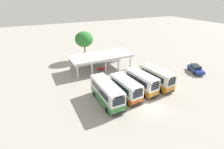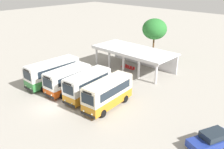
{
  "view_description": "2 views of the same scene",
  "coord_description": "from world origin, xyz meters",
  "px_view_note": "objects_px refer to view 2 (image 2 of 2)",
  "views": [
    {
      "loc": [
        -14.76,
        -16.73,
        15.63
      ],
      "look_at": [
        -2.29,
        8.59,
        2.28
      ],
      "focal_mm": 27.21,
      "sensor_mm": 36.0,
      "label": 1
    },
    {
      "loc": [
        22.83,
        -13.5,
        14.6
      ],
      "look_at": [
        1.88,
        8.53,
        2.2
      ],
      "focal_mm": 38.92,
      "sensor_mm": 36.0,
      "label": 2
    }
  ],
  "objects_px": {
    "waiting_chair_fifth_seat": "(133,69)",
    "city_bus_nearest_orange": "(53,72)",
    "city_bus_fourth_amber": "(108,92)",
    "waiting_chair_middle_seat": "(128,67)",
    "waiting_chair_fourth_seat": "(130,68)",
    "city_bus_second_in_row": "(68,79)",
    "waiting_chair_second_from_end": "(126,66)",
    "city_bus_middle_cream": "(88,85)",
    "waiting_chair_end_by_column": "(123,66)",
    "parked_car_flank": "(212,140)"
  },
  "relations": [
    {
      "from": "city_bus_second_in_row",
      "to": "waiting_chair_second_from_end",
      "type": "bearing_deg",
      "value": 88.56
    },
    {
      "from": "city_bus_fourth_amber",
      "to": "parked_car_flank",
      "type": "bearing_deg",
      "value": 5.43
    },
    {
      "from": "waiting_chair_end_by_column",
      "to": "waiting_chair_middle_seat",
      "type": "height_order",
      "value": "same"
    },
    {
      "from": "waiting_chair_end_by_column",
      "to": "waiting_chair_middle_seat",
      "type": "bearing_deg",
      "value": 0.11
    },
    {
      "from": "city_bus_nearest_orange",
      "to": "city_bus_fourth_amber",
      "type": "xyz_separation_m",
      "value": [
        10.34,
        0.72,
        -0.01
      ]
    },
    {
      "from": "city_bus_fourth_amber",
      "to": "waiting_chair_fourth_seat",
      "type": "distance_m",
      "value": 12.26
    },
    {
      "from": "city_bus_middle_cream",
      "to": "waiting_chair_middle_seat",
      "type": "bearing_deg",
      "value": 103.26
    },
    {
      "from": "parked_car_flank",
      "to": "waiting_chair_second_from_end",
      "type": "bearing_deg",
      "value": 152.19
    },
    {
      "from": "waiting_chair_middle_seat",
      "to": "city_bus_fourth_amber",
      "type": "bearing_deg",
      "value": -60.94
    },
    {
      "from": "waiting_chair_middle_seat",
      "to": "waiting_chair_fourth_seat",
      "type": "xyz_separation_m",
      "value": [
        0.55,
        -0.0,
        0.0
      ]
    },
    {
      "from": "city_bus_fourth_amber",
      "to": "waiting_chair_fourth_seat",
      "type": "bearing_deg",
      "value": 116.79
    },
    {
      "from": "city_bus_middle_cream",
      "to": "waiting_chair_second_from_end",
      "type": "distance_m",
      "value": 11.66
    },
    {
      "from": "waiting_chair_end_by_column",
      "to": "parked_car_flank",
      "type": "bearing_deg",
      "value": -26.86
    },
    {
      "from": "city_bus_middle_cream",
      "to": "waiting_chair_second_from_end",
      "type": "height_order",
      "value": "city_bus_middle_cream"
    },
    {
      "from": "waiting_chair_fourth_seat",
      "to": "waiting_chair_fifth_seat",
      "type": "distance_m",
      "value": 0.55
    },
    {
      "from": "city_bus_middle_cream",
      "to": "city_bus_fourth_amber",
      "type": "height_order",
      "value": "city_bus_fourth_amber"
    },
    {
      "from": "city_bus_nearest_orange",
      "to": "city_bus_second_in_row",
      "type": "distance_m",
      "value": 3.45
    },
    {
      "from": "city_bus_nearest_orange",
      "to": "city_bus_second_in_row",
      "type": "bearing_deg",
      "value": 1.02
    },
    {
      "from": "waiting_chair_middle_seat",
      "to": "waiting_chair_fifth_seat",
      "type": "xyz_separation_m",
      "value": [
        1.1,
        0.03,
        0.0
      ]
    },
    {
      "from": "waiting_chair_fourth_seat",
      "to": "city_bus_second_in_row",
      "type": "bearing_deg",
      "value": -96.91
    },
    {
      "from": "city_bus_middle_cream",
      "to": "waiting_chair_fifth_seat",
      "type": "height_order",
      "value": "city_bus_middle_cream"
    },
    {
      "from": "city_bus_fourth_amber",
      "to": "waiting_chair_second_from_end",
      "type": "xyz_separation_m",
      "value": [
        -6.6,
        10.99,
        -1.36
      ]
    },
    {
      "from": "parked_car_flank",
      "to": "city_bus_middle_cream",
      "type": "bearing_deg",
      "value": -175.21
    },
    {
      "from": "city_bus_nearest_orange",
      "to": "waiting_chair_end_by_column",
      "type": "relative_size",
      "value": 9.33
    },
    {
      "from": "city_bus_nearest_orange",
      "to": "waiting_chair_end_by_column",
      "type": "height_order",
      "value": "city_bus_nearest_orange"
    },
    {
      "from": "city_bus_nearest_orange",
      "to": "city_bus_fourth_amber",
      "type": "relative_size",
      "value": 1.1
    },
    {
      "from": "city_bus_middle_cream",
      "to": "parked_car_flank",
      "type": "height_order",
      "value": "city_bus_middle_cream"
    },
    {
      "from": "city_bus_fourth_amber",
      "to": "waiting_chair_fifth_seat",
      "type": "height_order",
      "value": "city_bus_fourth_amber"
    },
    {
      "from": "waiting_chair_middle_seat",
      "to": "city_bus_middle_cream",
      "type": "bearing_deg",
      "value": -76.74
    },
    {
      "from": "city_bus_nearest_orange",
      "to": "city_bus_middle_cream",
      "type": "height_order",
      "value": "city_bus_nearest_orange"
    },
    {
      "from": "city_bus_middle_cream",
      "to": "city_bus_fourth_amber",
      "type": "distance_m",
      "value": 3.45
    },
    {
      "from": "city_bus_second_in_row",
      "to": "waiting_chair_middle_seat",
      "type": "bearing_deg",
      "value": 85.81
    },
    {
      "from": "waiting_chair_fifth_seat",
      "to": "city_bus_nearest_orange",
      "type": "bearing_deg",
      "value": -114.89
    },
    {
      "from": "city_bus_middle_cream",
      "to": "waiting_chair_fourth_seat",
      "type": "bearing_deg",
      "value": 100.52
    },
    {
      "from": "city_bus_second_in_row",
      "to": "waiting_chair_fifth_seat",
      "type": "relative_size",
      "value": 7.85
    },
    {
      "from": "city_bus_second_in_row",
      "to": "parked_car_flank",
      "type": "bearing_deg",
      "value": 5.44
    },
    {
      "from": "waiting_chair_end_by_column",
      "to": "waiting_chair_second_from_end",
      "type": "xyz_separation_m",
      "value": [
        0.55,
        0.11,
        0.0
      ]
    },
    {
      "from": "waiting_chair_fifth_seat",
      "to": "waiting_chair_end_by_column",
      "type": "bearing_deg",
      "value": -179.13
    },
    {
      "from": "city_bus_middle_cream",
      "to": "waiting_chair_second_from_end",
      "type": "xyz_separation_m",
      "value": [
        -3.15,
        11.14,
        -1.35
      ]
    },
    {
      "from": "waiting_chair_end_by_column",
      "to": "city_bus_second_in_row",
      "type": "bearing_deg",
      "value": -88.71
    },
    {
      "from": "city_bus_nearest_orange",
      "to": "waiting_chair_fifth_seat",
      "type": "relative_size",
      "value": 9.33
    },
    {
      "from": "waiting_chair_second_from_end",
      "to": "city_bus_fourth_amber",
      "type": "bearing_deg",
      "value": -59.03
    },
    {
      "from": "parked_car_flank",
      "to": "waiting_chair_middle_seat",
      "type": "distance_m",
      "value": 20.56
    },
    {
      "from": "city_bus_fourth_amber",
      "to": "city_bus_nearest_orange",
      "type": "bearing_deg",
      "value": -176.02
    },
    {
      "from": "parked_car_flank",
      "to": "waiting_chair_fifth_seat",
      "type": "height_order",
      "value": "parked_car_flank"
    },
    {
      "from": "waiting_chair_middle_seat",
      "to": "city_bus_nearest_orange",
      "type": "bearing_deg",
      "value": -110.3
    },
    {
      "from": "city_bus_nearest_orange",
      "to": "waiting_chair_middle_seat",
      "type": "height_order",
      "value": "city_bus_nearest_orange"
    },
    {
      "from": "waiting_chair_second_from_end",
      "to": "waiting_chair_fourth_seat",
      "type": "relative_size",
      "value": 1.0
    },
    {
      "from": "parked_car_flank",
      "to": "waiting_chair_second_from_end",
      "type": "relative_size",
      "value": 5.57
    },
    {
      "from": "city_bus_nearest_orange",
      "to": "parked_car_flank",
      "type": "relative_size",
      "value": 1.67
    }
  ]
}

